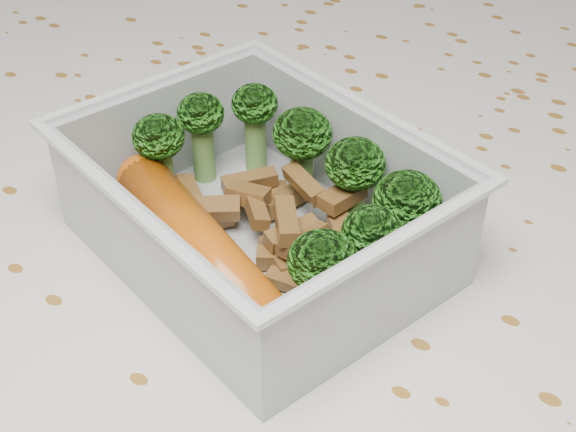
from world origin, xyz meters
The scene contains 6 objects.
dining_table centered at (0.00, 0.00, 0.67)m, with size 1.40×0.90×0.75m.
tablecloth centered at (0.00, 0.00, 0.72)m, with size 1.46×0.96×0.19m.
lunch_container centered at (-0.02, 0.00, 0.78)m, with size 0.21×0.18×0.06m.
broccoli_florets centered at (0.00, 0.02, 0.80)m, with size 0.16×0.11×0.05m.
meat_pile centered at (-0.01, 0.01, 0.77)m, with size 0.12×0.07×0.03m.
sausage centered at (-0.02, -0.03, 0.78)m, with size 0.15×0.08×0.03m.
Camera 1 is at (0.17, -0.24, 1.02)m, focal length 50.00 mm.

